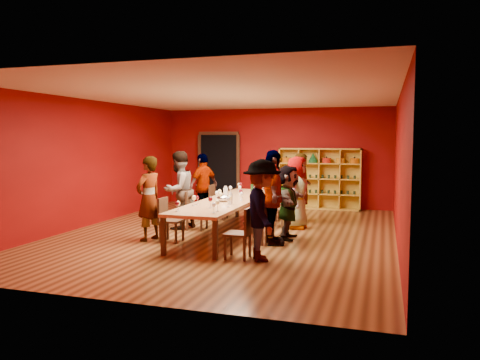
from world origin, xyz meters
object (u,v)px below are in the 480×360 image
tasting_table (229,202)px  person_right_4 (302,188)px  person_right_0 (262,210)px  wine_bottle (252,188)px  person_left_1 (149,199)px  chair_person_right_3 (280,206)px  person_right_3 (297,193)px  chair_person_left_2 (194,208)px  spittoon_bowl (223,198)px  chair_person_right_1 (260,219)px  person_left_4 (203,186)px  person_right_1 (273,198)px  chair_person_right_0 (242,230)px  chair_person_right_4 (287,201)px  chair_person_left_1 (168,217)px  chair_person_right_2 (267,214)px  chair_person_left_4 (216,200)px  person_left_2 (179,190)px  shelving_unit (320,176)px

tasting_table → person_right_4: bearing=56.5°
person_right_0 → wine_bottle: bearing=-5.2°
person_left_1 → chair_person_right_3: size_ratio=1.93×
person_right_0 → person_right_3: bearing=-24.3°
wine_bottle → chair_person_left_2: bearing=-126.7°
spittoon_bowl → chair_person_right_1: bearing=-26.7°
person_left_4 → chair_person_right_1: (2.17, -2.44, -0.35)m
person_right_1 → chair_person_right_0: bearing=149.5°
person_left_4 → chair_person_right_4: 2.21m
chair_person_right_1 → person_right_3: bearing=77.8°
person_left_4 → chair_person_right_1: person_left_4 is taller
chair_person_left_1 → chair_person_right_2: bearing=28.3°
chair_person_right_4 → wine_bottle: (-0.82, -0.39, 0.36)m
chair_person_left_2 → chair_person_right_1: size_ratio=1.00×
person_left_1 → chair_person_right_0: size_ratio=1.93×
person_right_3 → chair_person_left_4: bearing=76.1°
chair_person_right_2 → person_right_1: bearing=-67.4°
person_left_2 → person_right_4: 3.10m
chair_person_right_1 → person_left_4: bearing=131.6°
chair_person_left_2 → person_right_1: person_right_1 is taller
chair_person_left_2 → person_right_1: 2.33m
shelving_unit → chair_person_right_4: shelving_unit is taller
person_left_1 → wine_bottle: (1.43, 2.68, -0.00)m
chair_person_right_3 → person_right_3: person_right_3 is taller
chair_person_left_4 → spittoon_bowl: chair_person_left_4 is taller
person_right_4 → chair_person_right_4: bearing=74.4°
chair_person_left_1 → person_right_0: size_ratio=0.51×
shelving_unit → person_right_3: shelving_unit is taller
chair_person_left_4 → person_right_4: 2.24m
chair_person_left_2 → person_right_0: bearing=-45.1°
person_left_4 → chair_person_right_0: 4.26m
chair_person_left_2 → chair_person_right_4: bearing=43.7°
tasting_table → chair_person_left_4: 1.93m
chair_person_right_0 → chair_person_right_2: 1.82m
person_left_1 → chair_person_right_4: 3.82m
chair_person_right_4 → person_right_1: bearing=-84.6°
chair_person_right_0 → person_left_1: bearing=159.4°
chair_person_left_4 → chair_person_right_1: (1.82, -2.44, 0.00)m
chair_person_right_4 → chair_person_right_1: bearing=-90.0°
person_right_0 → spittoon_bowl: bearing=13.8°
shelving_unit → person_left_1: shelving_unit is taller
person_right_1 → person_right_3: person_right_1 is taller
chair_person_right_4 → person_right_4: 0.52m
wine_bottle → spittoon_bowl: bearing=-93.5°
person_right_3 → chair_person_left_1: bearing=136.5°
shelving_unit → chair_person_left_1: 5.93m
person_right_3 → tasting_table: bearing=131.1°
chair_person_left_4 → chair_person_right_3: 1.92m
person_left_1 → person_left_4: (0.08, 2.81, -0.01)m
chair_person_right_2 → person_right_4: (0.38, 2.09, 0.36)m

